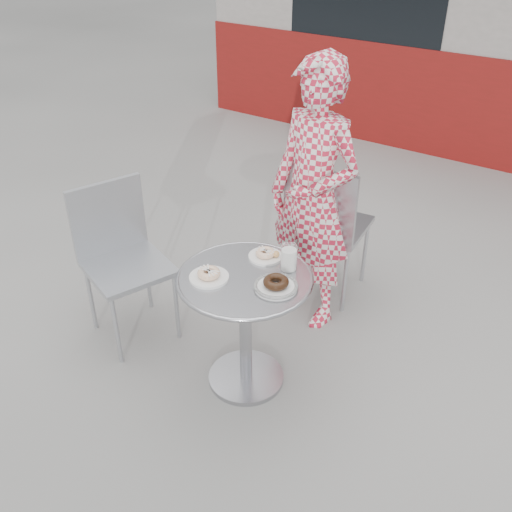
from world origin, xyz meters
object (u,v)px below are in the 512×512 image
Objects in this scene: bistro_table at (245,304)px; chair_far at (327,252)px; chair_left at (131,293)px; milk_cup at (289,258)px; plate_near at (209,275)px; plate_checker at (276,285)px; seated_person at (313,198)px; plate_far at (266,254)px.

bistro_table is 0.73× the size of chair_far.
milk_cup is at bearing -56.47° from chair_left.
plate_near is 0.91× the size of plate_checker.
seated_person is 0.52m from plate_far.
plate_checker is 0.18m from milk_cup.
chair_far is 1.16m from plate_near.
plate_checker is (0.23, -0.97, 0.40)m from chair_far.
bistro_table is 0.25m from plate_checker.
chair_left is 4.33× the size of plate_checker.
seated_person is at bearing 92.80° from bistro_table.
seated_person reaches higher than plate_checker.
chair_left is at bearing 174.24° from plate_near.
milk_cup is at bearing 52.20° from bistro_table.
seated_person is at bearing -24.69° from chair_left.
chair_far reaches higher than plate_checker.
chair_left reaches higher than plate_checker.
chair_far is at bearing 103.23° from plate_checker.
seated_person reaches higher than chair_far.
bistro_table is at bearing -76.30° from seated_person.
bistro_table is 0.81m from chair_left.
plate_far is (0.77, 0.24, 0.41)m from chair_left.
chair_left is 1.17m from seated_person.
bistro_table is at bearing -86.66° from plate_far.
bistro_table is at bearing 86.75° from chair_far.
bistro_table is 0.74× the size of chair_left.
plate_near is at bearing -85.96° from seated_person.
chair_far is 0.57m from seated_person.
seated_person is 12.06× the size of milk_cup.
plate_near reaches higher than bistro_table.
seated_person is (-0.03, 0.71, 0.28)m from bistro_table.
bistro_table is 0.27m from plate_far.
chair_far is at bearing -15.05° from chair_left.
plate_checker is at bearing -66.94° from chair_left.
milk_cup reaches higher than plate_checker.
chair_far is (-0.06, 0.98, -0.22)m from bistro_table.
plate_far is at bearing 133.59° from plate_checker.
chair_left is at bearing 48.29° from chair_far.
milk_cup is at bearing 46.57° from plate_near.
plate_checker is (0.95, 0.05, 0.41)m from chair_left.
chair_far is 0.94m from milk_cup.
seated_person is at bearing 107.84° from milk_cup.
milk_cup reaches higher than bistro_table.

